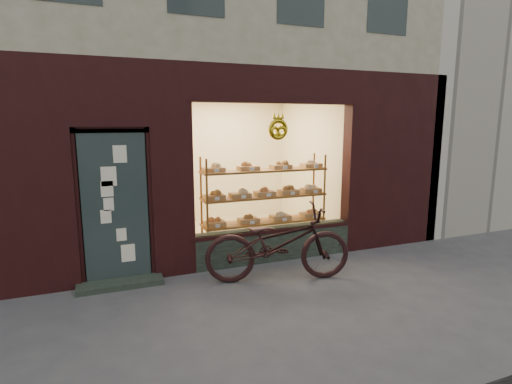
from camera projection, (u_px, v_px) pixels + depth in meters
name	position (u px, v px, depth m)	size (l,w,h in m)	color
ground	(314.00, 323.00, 4.56)	(90.00, 90.00, 0.00)	#3D3E43
neighbor_right	(502.00, 48.00, 12.28)	(12.00, 7.00, 9.00)	beige
display_shelf	(265.00, 204.00, 6.90)	(2.20, 0.45, 1.70)	brown
bicycle	(278.00, 243.00, 5.71)	(0.73, 2.09, 1.10)	black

